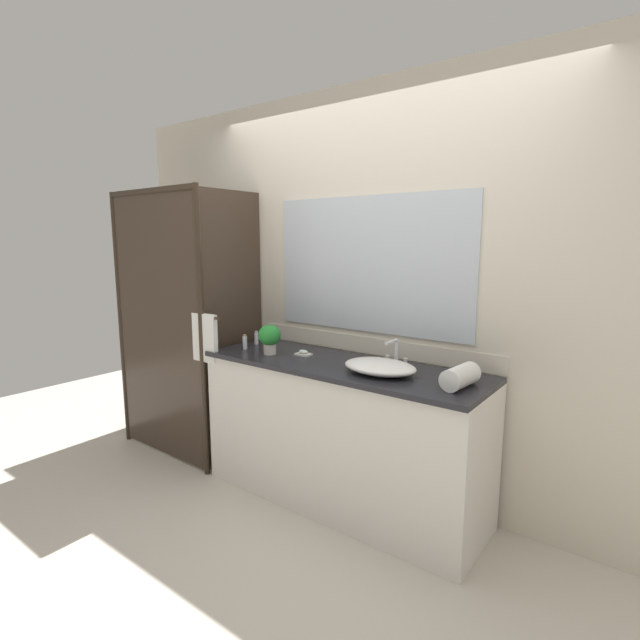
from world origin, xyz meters
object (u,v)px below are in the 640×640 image
potted_plant (270,337)px  soap_dish (303,353)px  faucet (395,357)px  amenity_bottle_body_wash (256,338)px  sink_basin (380,367)px  rolled_towel_near_edge (460,377)px  amenity_bottle_conditioner (245,342)px

potted_plant → soap_dish: potted_plant is taller
soap_dish → faucet: bearing=10.4°
amenity_bottle_body_wash → potted_plant: bearing=-29.6°
faucet → amenity_bottle_body_wash: faucet is taller
sink_basin → potted_plant: size_ratio=2.19×
soap_dish → rolled_towel_near_edge: bearing=-2.9°
rolled_towel_near_edge → amenity_bottle_body_wash: bearing=175.9°
faucet → soap_dish: (-0.61, -0.11, -0.04)m
soap_dish → amenity_bottle_body_wash: bearing=173.3°
potted_plant → amenity_bottle_body_wash: size_ratio=2.01×
potted_plant → rolled_towel_near_edge: bearing=2.3°
potted_plant → amenity_bottle_conditioner: 0.24m
soap_dish → amenity_bottle_body_wash: amenity_bottle_body_wash is taller
faucet → amenity_bottle_conditioner: size_ratio=1.68×
soap_dish → amenity_bottle_conditioner: (-0.43, -0.10, 0.03)m
soap_dish → potted_plant: bearing=-152.3°
amenity_bottle_conditioner → rolled_towel_near_edge: rolled_towel_near_edge is taller
rolled_towel_near_edge → sink_basin: bearing=-178.0°
potted_plant → amenity_bottle_conditioner: (-0.23, 0.00, -0.06)m
rolled_towel_near_edge → faucet: bearing=160.2°
sink_basin → rolled_towel_near_edge: rolled_towel_near_edge is taller
potted_plant → amenity_bottle_body_wash: potted_plant is taller
amenity_bottle_body_wash → rolled_towel_near_edge: (1.54, -0.11, 0.01)m
amenity_bottle_body_wash → faucet: bearing=2.9°
faucet → amenity_bottle_body_wash: 1.09m
potted_plant → amenity_bottle_body_wash: 0.33m
potted_plant → soap_dish: (0.20, 0.10, -0.10)m
sink_basin → potted_plant: bearing=-177.5°
potted_plant → rolled_towel_near_edge: 1.26m
sink_basin → soap_dish: (-0.61, 0.07, -0.02)m
faucet → rolled_towel_near_edge: size_ratio=0.72×
faucet → rolled_towel_near_edge: 0.48m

